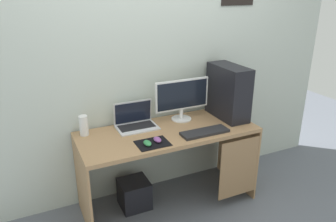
% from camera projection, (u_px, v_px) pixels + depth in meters
% --- Properties ---
extents(ground_plane, '(8.00, 8.00, 0.00)m').
position_uv_depth(ground_plane, '(168.00, 201.00, 3.08)').
color(ground_plane, slate).
extents(wall_back, '(4.00, 0.05, 2.60)m').
position_uv_depth(wall_back, '(152.00, 59.00, 2.91)').
color(wall_back, beige).
rests_on(wall_back, ground_plane).
extents(desk, '(1.55, 0.63, 0.74)m').
position_uv_depth(desk, '(170.00, 145.00, 2.86)').
color(desk, '#A37A51').
rests_on(desk, ground_plane).
extents(pc_tower, '(0.21, 0.46, 0.50)m').
position_uv_depth(pc_tower, '(228.00, 92.00, 3.02)').
color(pc_tower, black).
rests_on(pc_tower, desk).
extents(monitor, '(0.53, 0.19, 0.39)m').
position_uv_depth(monitor, '(182.00, 98.00, 2.96)').
color(monitor, white).
rests_on(monitor, desk).
extents(laptop, '(0.35, 0.23, 0.22)m').
position_uv_depth(laptop, '(136.00, 122.00, 2.86)').
color(laptop, silver).
rests_on(laptop, desk).
extents(speaker, '(0.07, 0.07, 0.17)m').
position_uv_depth(speaker, '(84.00, 126.00, 2.69)').
color(speaker, white).
rests_on(speaker, desk).
extents(keyboard, '(0.42, 0.14, 0.02)m').
position_uv_depth(keyboard, '(205.00, 132.00, 2.75)').
color(keyboard, '#232326').
rests_on(keyboard, desk).
extents(mousepad, '(0.26, 0.20, 0.00)m').
position_uv_depth(mousepad, '(153.00, 143.00, 2.57)').
color(mousepad, black).
rests_on(mousepad, desk).
extents(mouse_left, '(0.06, 0.10, 0.03)m').
position_uv_depth(mouse_left, '(157.00, 140.00, 2.59)').
color(mouse_left, '#8C4C99').
rests_on(mouse_left, mousepad).
extents(mouse_right, '(0.06, 0.10, 0.03)m').
position_uv_depth(mouse_right, '(147.00, 143.00, 2.53)').
color(mouse_right, '#338C4C').
rests_on(mouse_right, mousepad).
extents(subwoofer, '(0.26, 0.26, 0.26)m').
position_uv_depth(subwoofer, '(134.00, 194.00, 2.97)').
color(subwoofer, black).
rests_on(subwoofer, ground_plane).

